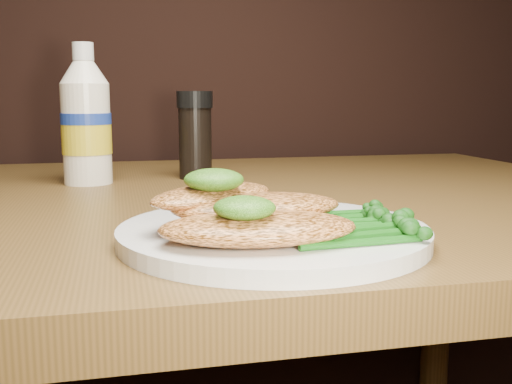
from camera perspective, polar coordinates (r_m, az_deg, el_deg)
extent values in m
cylinder|color=white|center=(0.51, 1.62, -3.93)|extent=(0.26, 0.26, 0.01)
ellipsoid|color=#E88C49|center=(0.45, 0.22, -3.39)|extent=(0.15, 0.09, 0.02)
ellipsoid|color=#E88C49|center=(0.49, 0.11, -1.40)|extent=(0.14, 0.08, 0.02)
ellipsoid|color=#E88C49|center=(0.50, -4.08, -0.34)|extent=(0.13, 0.12, 0.02)
ellipsoid|color=#133608|center=(0.43, -1.09, -1.50)|extent=(0.05, 0.05, 0.02)
ellipsoid|color=#133608|center=(0.48, -3.98, 1.15)|extent=(0.06, 0.06, 0.02)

